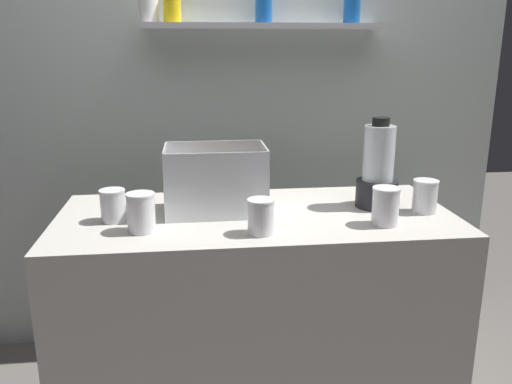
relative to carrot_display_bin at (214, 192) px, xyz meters
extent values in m
cube|color=beige|center=(0.15, -0.04, -0.52)|extent=(1.40, 0.64, 0.90)
cube|color=silver|center=(0.15, 0.73, 0.28)|extent=(2.60, 0.04, 2.50)
cube|color=silver|center=(0.26, 0.61, 0.58)|extent=(1.07, 0.20, 0.02)
cylinder|color=yellow|center=(-0.14, 0.60, 0.65)|extent=(0.08, 0.08, 0.11)
cylinder|color=#1959B2|center=(0.26, 0.62, 0.65)|extent=(0.08, 0.08, 0.11)
cylinder|color=#1959B2|center=(0.66, 0.62, 0.65)|extent=(0.08, 0.08, 0.11)
cylinder|color=white|center=(-0.24, 0.61, 0.66)|extent=(0.08, 0.08, 0.13)
cube|color=white|center=(0.01, 0.00, -0.07)|extent=(0.35, 0.23, 0.01)
cube|color=white|center=(0.01, -0.11, 0.05)|extent=(0.35, 0.01, 0.24)
cube|color=white|center=(0.01, 0.11, 0.05)|extent=(0.35, 0.01, 0.24)
cube|color=white|center=(-0.17, 0.00, 0.05)|extent=(0.01, 0.23, 0.24)
cube|color=white|center=(0.18, 0.00, 0.05)|extent=(0.01, 0.23, 0.24)
cone|color=orange|center=(-0.02, 0.01, -0.05)|extent=(0.14, 0.10, 0.03)
cone|color=orange|center=(0.01, -0.02, -0.05)|extent=(0.09, 0.16, 0.03)
cone|color=orange|center=(0.07, 0.01, -0.05)|extent=(0.17, 0.09, 0.03)
cone|color=orange|center=(-0.05, -0.01, -0.05)|extent=(0.09, 0.17, 0.03)
cone|color=orange|center=(-0.03, 0.01, -0.02)|extent=(0.14, 0.16, 0.03)
cone|color=orange|center=(-0.05, 0.00, -0.03)|extent=(0.15, 0.15, 0.03)
cone|color=orange|center=(0.00, 0.01, -0.03)|extent=(0.13, 0.13, 0.03)
cone|color=orange|center=(-0.02, 0.00, -0.03)|extent=(0.07, 0.19, 0.03)
cone|color=orange|center=(-0.01, 0.00, 0.00)|extent=(0.11, 0.19, 0.03)
cone|color=orange|center=(0.00, 0.00, 0.01)|extent=(0.18, 0.12, 0.03)
cylinder|color=black|center=(0.60, -0.01, -0.02)|extent=(0.15, 0.15, 0.10)
cylinder|color=silver|center=(0.60, -0.01, 0.13)|extent=(0.11, 0.11, 0.20)
cylinder|color=orange|center=(0.60, -0.01, 0.05)|extent=(0.10, 0.10, 0.04)
cylinder|color=black|center=(0.60, -0.01, 0.24)|extent=(0.06, 0.06, 0.03)
cylinder|color=white|center=(-0.34, -0.07, -0.02)|extent=(0.08, 0.08, 0.10)
cylinder|color=maroon|center=(-0.34, -0.07, -0.03)|extent=(0.08, 0.08, 0.09)
cylinder|color=white|center=(-0.34, -0.07, 0.03)|extent=(0.09, 0.09, 0.01)
cylinder|color=white|center=(-0.24, -0.18, -0.01)|extent=(0.09, 0.09, 0.12)
cylinder|color=maroon|center=(-0.24, -0.18, -0.03)|extent=(0.08, 0.08, 0.09)
cylinder|color=white|center=(-0.24, -0.18, 0.05)|extent=(0.09, 0.09, 0.01)
cylinder|color=white|center=(0.14, -0.25, -0.02)|extent=(0.08, 0.08, 0.11)
cylinder|color=orange|center=(0.14, -0.25, -0.03)|extent=(0.08, 0.08, 0.08)
cylinder|color=white|center=(0.14, -0.25, 0.04)|extent=(0.09, 0.09, 0.01)
cylinder|color=white|center=(0.56, -0.21, -0.01)|extent=(0.09, 0.09, 0.12)
cylinder|color=red|center=(0.56, -0.21, -0.03)|extent=(0.08, 0.08, 0.09)
cylinder|color=white|center=(0.56, -0.21, 0.05)|extent=(0.09, 0.09, 0.01)
cylinder|color=white|center=(0.75, -0.09, -0.02)|extent=(0.09, 0.09, 0.11)
cylinder|color=yellow|center=(0.75, -0.09, -0.04)|extent=(0.08, 0.08, 0.06)
cylinder|color=white|center=(0.75, -0.09, 0.04)|extent=(0.09, 0.09, 0.01)
camera|label=1|loc=(-0.06, -1.82, 0.51)|focal=37.13mm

